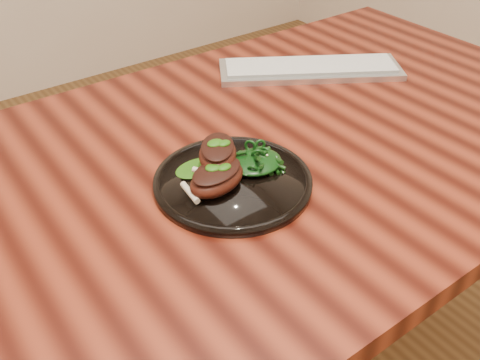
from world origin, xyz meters
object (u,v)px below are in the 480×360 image
desk (216,202)px  greens_heap (256,159)px  plate (233,181)px  keyboard (310,69)px  lamb_chop_front (216,177)px

desk → greens_heap: greens_heap is taller
plate → keyboard: (0.38, 0.24, 0.00)m
greens_heap → desk: bearing=120.7°
desk → plate: (-0.01, -0.07, 0.09)m
plate → lamb_chop_front: bearing=-166.3°
greens_heap → keyboard: (0.33, 0.23, -0.02)m
lamb_chop_front → keyboard: size_ratio=0.28×
plate → greens_heap: bearing=5.2°
desk → plate: bearing=-99.7°
lamb_chop_front → greens_heap: lamb_chop_front is taller
keyboard → plate: bearing=-147.9°
greens_heap → keyboard: 0.40m
greens_heap → lamb_chop_front: bearing=-171.1°
lamb_chop_front → greens_heap: 0.09m
desk → keyboard: size_ratio=4.01×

